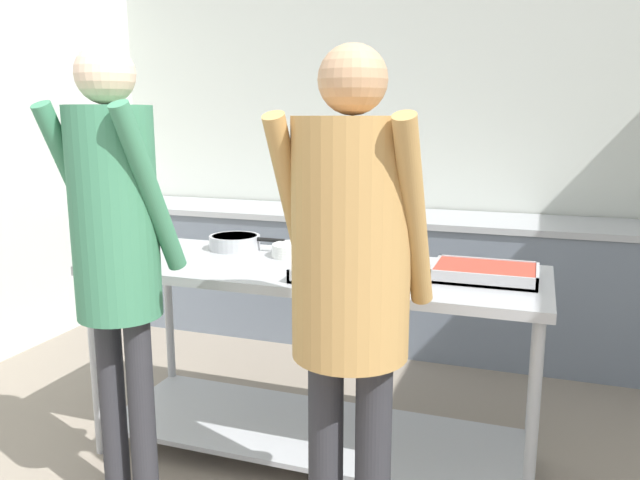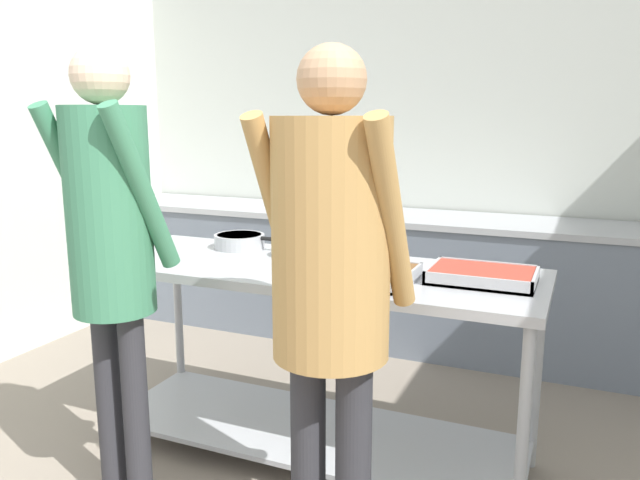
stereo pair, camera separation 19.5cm
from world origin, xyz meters
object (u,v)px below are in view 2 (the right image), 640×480
(broccoli_bowl, at_px, (128,251))
(sauce_pan, at_px, (240,240))
(plate_stack, at_px, (297,250))
(guest_serving_left, at_px, (111,232))
(serving_tray_vegetables, at_px, (482,276))
(guest_serving_right, at_px, (331,269))
(water_bottle, at_px, (332,196))
(serving_tray_roast, at_px, (353,273))

(broccoli_bowl, bearing_deg, sauce_pan, 50.79)
(plate_stack, xyz_separation_m, guest_serving_left, (-0.38, -0.82, 0.20))
(sauce_pan, distance_m, serving_tray_vegetables, 1.24)
(serving_tray_vegetables, relative_size, guest_serving_right, 0.23)
(plate_stack, relative_size, guest_serving_left, 0.12)
(sauce_pan, xyz_separation_m, serving_tray_vegetables, (1.23, -0.18, -0.01))
(guest_serving_left, distance_m, water_bottle, 2.26)
(plate_stack, height_order, guest_serving_right, guest_serving_right)
(serving_tray_roast, bearing_deg, broccoli_bowl, -175.64)
(plate_stack, xyz_separation_m, serving_tray_roast, (0.39, -0.29, -0.00))
(broccoli_bowl, xyz_separation_m, water_bottle, (0.28, 1.81, 0.06))
(broccoli_bowl, distance_m, serving_tray_vegetables, 1.59)
(broccoli_bowl, bearing_deg, water_bottle, 81.14)
(plate_stack, bearing_deg, serving_tray_vegetables, -8.05)
(broccoli_bowl, xyz_separation_m, guest_serving_right, (1.22, -0.49, 0.15))
(guest_serving_left, bearing_deg, serving_tray_vegetables, 28.69)
(water_bottle, bearing_deg, plate_stack, -74.23)
(serving_tray_vegetables, bearing_deg, plate_stack, 171.95)
(serving_tray_roast, distance_m, guest_serving_right, 0.61)
(serving_tray_roast, bearing_deg, plate_stack, 143.52)
(serving_tray_roast, bearing_deg, guest_serving_right, -76.60)
(plate_stack, bearing_deg, broccoli_bowl, -151.49)
(serving_tray_vegetables, distance_m, guest_serving_right, 0.83)
(water_bottle, bearing_deg, guest_serving_right, -67.84)
(serving_tray_vegetables, distance_m, water_bottle, 2.03)
(guest_serving_left, xyz_separation_m, guest_serving_right, (0.91, -0.04, -0.04))
(sauce_pan, distance_m, serving_tray_roast, 0.81)
(sauce_pan, bearing_deg, guest_serving_right, -46.32)
(guest_serving_left, distance_m, guest_serving_right, 0.91)
(serving_tray_vegetables, bearing_deg, broccoli_bowl, -171.02)
(guest_serving_right, bearing_deg, plate_stack, 121.63)
(plate_stack, xyz_separation_m, serving_tray_vegetables, (0.88, -0.13, -0.00))
(sauce_pan, bearing_deg, serving_tray_roast, -25.03)
(sauce_pan, distance_m, guest_serving_right, 1.27)
(broccoli_bowl, relative_size, water_bottle, 0.98)
(serving_tray_roast, relative_size, guest_serving_left, 0.27)
(serving_tray_vegetables, xyz_separation_m, guest_serving_right, (-0.36, -0.73, 0.16))
(serving_tray_roast, relative_size, serving_tray_vegetables, 1.19)
(serving_tray_roast, xyz_separation_m, water_bottle, (-0.80, 1.73, 0.07))
(broccoli_bowl, relative_size, serving_tray_roast, 0.46)
(broccoli_bowl, distance_m, plate_stack, 0.78)
(serving_tray_vegetables, bearing_deg, sauce_pan, 171.78)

